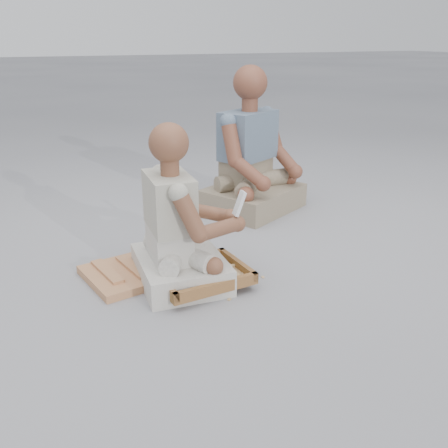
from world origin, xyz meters
name	(u,v)px	position (x,y,z in m)	size (l,w,h in m)	color
ground	(243,295)	(0.00, 0.00, 0.00)	(60.00, 60.00, 0.00)	gray
carved_panel	(146,269)	(-0.35, 0.43, 0.02)	(0.59, 0.39, 0.04)	brown
tool_tray	(201,276)	(-0.15, 0.16, 0.06)	(0.46, 0.38, 0.06)	brown
chisel_0	(184,267)	(-0.19, 0.28, 0.06)	(0.07, 0.22, 0.02)	silver
chisel_1	(213,280)	(-0.13, 0.07, 0.08)	(0.22, 0.05, 0.02)	silver
chisel_2	(217,265)	(-0.04, 0.22, 0.07)	(0.22, 0.03, 0.02)	silver
chisel_3	(214,257)	(-0.01, 0.31, 0.07)	(0.17, 0.17, 0.02)	silver
chisel_4	(215,269)	(-0.07, 0.17, 0.08)	(0.22, 0.05, 0.02)	silver
chisel_5	(227,267)	(0.01, 0.19, 0.06)	(0.22, 0.02, 0.02)	silver
chisel_6	(209,280)	(-0.14, 0.08, 0.07)	(0.22, 0.04, 0.02)	silver
chisel_7	(217,270)	(-0.06, 0.17, 0.07)	(0.13, 0.20, 0.02)	silver
wood_chip_0	(229,299)	(-0.08, -0.01, 0.00)	(0.02, 0.01, 0.00)	tan
wood_chip_1	(233,256)	(0.15, 0.42, 0.00)	(0.02, 0.01, 0.00)	tan
wood_chip_2	(183,292)	(-0.25, 0.15, 0.00)	(0.02, 0.01, 0.00)	tan
wood_chip_3	(212,252)	(0.06, 0.51, 0.00)	(0.02, 0.01, 0.00)	tan
wood_chip_4	(263,277)	(0.18, 0.13, 0.00)	(0.02, 0.01, 0.00)	tan
wood_chip_5	(211,255)	(0.04, 0.48, 0.00)	(0.02, 0.01, 0.00)	tan
wood_chip_6	(177,269)	(-0.19, 0.40, 0.00)	(0.02, 0.01, 0.00)	tan
wood_chip_7	(190,281)	(-0.18, 0.23, 0.00)	(0.02, 0.01, 0.00)	tan
wood_chip_8	(202,290)	(-0.16, 0.12, 0.00)	(0.02, 0.01, 0.00)	tan
craftsman	(179,231)	(-0.22, 0.26, 0.27)	(0.54, 0.54, 0.79)	beige
companion	(252,164)	(0.62, 1.10, 0.32)	(0.78, 0.72, 0.97)	gray
mobile_phone	(239,203)	(0.07, 0.19, 0.39)	(0.06, 0.06, 0.12)	white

